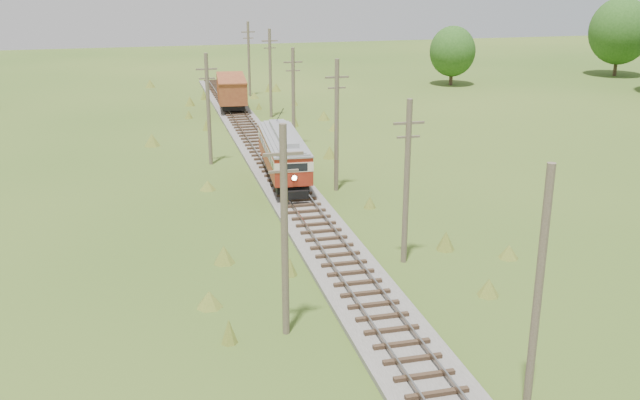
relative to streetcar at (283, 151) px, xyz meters
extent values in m
cube|color=#605B54|center=(0.00, 0.56, -2.26)|extent=(3.60, 96.00, 0.25)
cube|color=#726659|center=(-0.72, 0.56, -1.90)|extent=(0.08, 96.00, 0.17)
cube|color=#726659|center=(0.72, 0.56, -1.90)|extent=(0.08, 96.00, 0.17)
cube|color=#2D2116|center=(0.00, 0.56, -2.05)|extent=(2.40, 96.00, 0.16)
cube|color=black|center=(0.00, 0.00, -1.42)|extent=(2.78, 9.90, 0.40)
cube|color=maroon|center=(0.00, 0.00, -0.54)|extent=(3.21, 10.78, 0.97)
cube|color=beige|center=(0.00, 0.00, 0.26)|extent=(3.23, 10.83, 0.62)
cube|color=black|center=(0.00, 0.00, 0.26)|extent=(3.23, 10.36, 0.49)
cube|color=maroon|center=(0.00, 0.00, 0.70)|extent=(3.21, 10.78, 0.27)
cube|color=gray|center=(0.00, 0.00, 1.00)|extent=(3.26, 10.89, 0.34)
cube|color=gray|center=(0.00, 0.00, 1.30)|extent=(1.66, 8.03, 0.35)
sphere|color=#FFF2BF|center=(-0.37, -5.38, -0.40)|extent=(0.32, 0.32, 0.32)
cylinder|color=black|center=(0.11, 1.59, 2.30)|extent=(0.34, 4.12, 1.71)
cylinder|color=black|center=(-0.94, -3.97, -1.47)|extent=(0.15, 0.71, 0.71)
cylinder|color=black|center=(0.39, -4.06, -1.47)|extent=(0.15, 0.71, 0.71)
cylinder|color=black|center=(-0.39, 4.06, -1.47)|extent=(0.15, 0.71, 0.71)
cylinder|color=black|center=(0.94, 3.97, -1.47)|extent=(0.15, 0.71, 0.71)
cube|color=black|center=(0.00, 28.30, -1.43)|extent=(2.96, 8.11, 0.55)
cube|color=brown|center=(0.00, 28.30, -0.06)|extent=(3.60, 9.04, 2.21)
cube|color=brown|center=(0.00, 28.30, 1.10)|extent=(3.67, 9.22, 0.13)
cylinder|color=black|center=(-1.05, 25.73, -1.38)|extent=(0.21, 0.89, 0.88)
cylinder|color=black|center=(0.60, 25.59, -1.38)|extent=(0.21, 0.89, 0.88)
cylinder|color=black|center=(-0.60, 31.01, -1.38)|extent=(0.21, 0.89, 0.88)
cylinder|color=black|center=(1.05, 30.87, -1.38)|extent=(0.21, 0.89, 0.88)
cone|color=gray|center=(2.48, 17.06, -1.86)|extent=(2.79, 2.79, 1.05)
cone|color=gray|center=(3.18, 16.19, -2.08)|extent=(1.57, 1.57, 0.61)
cylinder|color=brown|center=(3.10, -28.44, 2.02)|extent=(0.30, 0.30, 8.80)
cylinder|color=brown|center=(3.30, -15.44, 1.92)|extent=(0.30, 0.30, 8.60)
cube|color=brown|center=(3.30, -15.44, 5.02)|extent=(1.60, 0.12, 0.12)
cube|color=brown|center=(3.30, -15.44, 4.32)|extent=(1.20, 0.10, 0.10)
cylinder|color=brown|center=(3.20, -2.44, 2.12)|extent=(0.30, 0.30, 9.00)
cube|color=brown|center=(3.20, -2.44, 5.42)|extent=(1.60, 0.12, 0.12)
cube|color=brown|center=(3.20, -2.44, 4.72)|extent=(1.20, 0.10, 0.10)
cylinder|color=brown|center=(3.00, 10.56, 1.82)|extent=(0.30, 0.30, 8.40)
cube|color=brown|center=(3.00, 10.56, 4.82)|extent=(1.60, 0.12, 0.12)
cube|color=brown|center=(3.00, 10.56, 4.12)|extent=(1.20, 0.10, 0.10)
cylinder|color=brown|center=(3.40, 23.56, 2.07)|extent=(0.30, 0.30, 8.90)
cube|color=brown|center=(3.40, 23.56, 5.32)|extent=(1.60, 0.12, 0.12)
cube|color=brown|center=(3.40, 23.56, 4.62)|extent=(1.20, 0.10, 0.10)
cylinder|color=brown|center=(3.20, 36.56, 1.97)|extent=(0.30, 0.30, 8.70)
cube|color=brown|center=(3.20, 36.56, 5.12)|extent=(1.60, 0.12, 0.12)
cube|color=brown|center=(3.20, 36.56, 4.42)|extent=(1.20, 0.10, 0.10)
cylinder|color=brown|center=(-4.20, -21.44, 2.12)|extent=(0.30, 0.30, 9.00)
cube|color=brown|center=(-4.20, -21.44, 5.42)|extent=(1.60, 0.12, 0.12)
cube|color=brown|center=(-4.20, -21.44, 4.72)|extent=(1.20, 0.10, 0.10)
cylinder|color=brown|center=(-4.50, 6.56, 1.92)|extent=(0.30, 0.30, 8.60)
cube|color=brown|center=(-4.50, 6.56, 5.02)|extent=(1.60, 0.12, 0.12)
cube|color=brown|center=(-4.50, 6.56, 4.32)|extent=(1.20, 0.10, 0.10)
cylinder|color=#38281C|center=(56.00, 40.56, -0.58)|extent=(0.50, 0.50, 3.60)
ellipsoid|color=#204915|center=(56.00, 40.56, 3.82)|extent=(8.40, 8.40, 9.24)
cylinder|color=#38281C|center=(30.00, 38.56, -1.12)|extent=(0.50, 0.50, 2.52)
ellipsoid|color=#204915|center=(30.00, 38.56, 1.96)|extent=(5.88, 5.88, 6.47)
camera|label=1|loc=(-9.35, -47.80, 12.33)|focal=40.00mm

